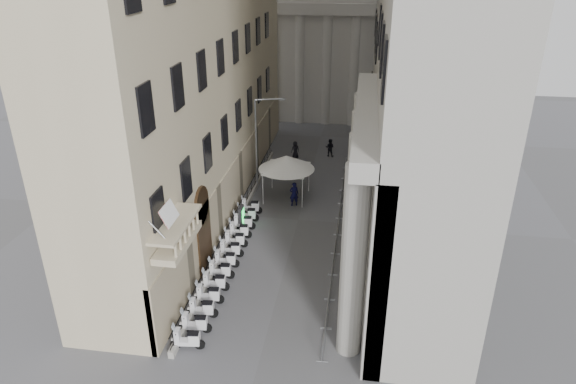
% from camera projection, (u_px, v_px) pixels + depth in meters
% --- Properties ---
extents(iron_fence, '(0.30, 28.00, 1.40)m').
position_uv_depth(iron_fence, '(238.00, 223.00, 37.66)').
color(iron_fence, black).
rests_on(iron_fence, ground).
extents(blue_awning, '(1.60, 3.00, 3.00)m').
position_uv_depth(blue_awning, '(357.00, 186.00, 43.70)').
color(blue_awning, navy).
rests_on(blue_awning, ground).
extents(flag, '(1.00, 1.40, 8.20)m').
position_uv_depth(flag, '(184.00, 346.00, 25.99)').
color(flag, '#9E0C11').
rests_on(flag, ground).
extents(scooter_0, '(1.45, 0.71, 1.50)m').
position_uv_depth(scooter_0, '(189.00, 348.00, 25.80)').
color(scooter_0, white).
rests_on(scooter_0, ground).
extents(scooter_1, '(1.45, 0.71, 1.50)m').
position_uv_depth(scooter_1, '(196.00, 332.00, 26.91)').
color(scooter_1, white).
rests_on(scooter_1, ground).
extents(scooter_2, '(1.45, 0.71, 1.50)m').
position_uv_depth(scooter_2, '(203.00, 317.00, 28.02)').
color(scooter_2, white).
rests_on(scooter_2, ground).
extents(scooter_3, '(1.45, 0.71, 1.50)m').
position_uv_depth(scooter_3, '(210.00, 303.00, 29.12)').
color(scooter_3, white).
rests_on(scooter_3, ground).
extents(scooter_4, '(1.45, 0.71, 1.50)m').
position_uv_depth(scooter_4, '(216.00, 290.00, 30.23)').
color(scooter_4, white).
rests_on(scooter_4, ground).
extents(scooter_5, '(1.45, 0.71, 1.50)m').
position_uv_depth(scooter_5, '(221.00, 278.00, 31.34)').
color(scooter_5, white).
rests_on(scooter_5, ground).
extents(scooter_6, '(1.45, 0.71, 1.50)m').
position_uv_depth(scooter_6, '(226.00, 267.00, 32.45)').
color(scooter_6, white).
rests_on(scooter_6, ground).
extents(scooter_7, '(1.45, 0.71, 1.50)m').
position_uv_depth(scooter_7, '(231.00, 257.00, 33.56)').
color(scooter_7, white).
rests_on(scooter_7, ground).
extents(scooter_8, '(1.45, 0.71, 1.50)m').
position_uv_depth(scooter_8, '(236.00, 247.00, 34.66)').
color(scooter_8, white).
rests_on(scooter_8, ground).
extents(scooter_9, '(1.45, 0.71, 1.50)m').
position_uv_depth(scooter_9, '(240.00, 238.00, 35.77)').
color(scooter_9, white).
rests_on(scooter_9, ground).
extents(scooter_10, '(1.45, 0.71, 1.50)m').
position_uv_depth(scooter_10, '(244.00, 229.00, 36.88)').
color(scooter_10, white).
rests_on(scooter_10, ground).
extents(scooter_11, '(1.45, 0.71, 1.50)m').
position_uv_depth(scooter_11, '(248.00, 221.00, 37.99)').
color(scooter_11, white).
rests_on(scooter_11, ground).
extents(scooter_12, '(1.45, 0.71, 1.50)m').
position_uv_depth(scooter_12, '(251.00, 213.00, 39.10)').
color(scooter_12, white).
rests_on(scooter_12, ground).
extents(barrier_0, '(0.60, 2.40, 1.10)m').
position_uv_depth(barrier_0, '(324.00, 345.00, 26.02)').
color(barrier_0, '#97999E').
rests_on(barrier_0, ground).
extents(barrier_1, '(0.60, 2.40, 1.10)m').
position_uv_depth(barrier_1, '(328.00, 314.00, 28.26)').
color(barrier_1, '#97999E').
rests_on(barrier_1, ground).
extents(barrier_2, '(0.60, 2.40, 1.10)m').
position_uv_depth(barrier_2, '(331.00, 287.00, 30.50)').
color(barrier_2, '#97999E').
rests_on(barrier_2, ground).
extents(barrier_3, '(0.60, 2.40, 1.10)m').
position_uv_depth(barrier_3, '(334.00, 264.00, 32.73)').
color(barrier_3, '#97999E').
rests_on(barrier_3, ground).
extents(barrier_4, '(0.60, 2.40, 1.10)m').
position_uv_depth(barrier_4, '(336.00, 244.00, 34.97)').
color(barrier_4, '#97999E').
rests_on(barrier_4, ground).
extents(barrier_5, '(0.60, 2.40, 1.10)m').
position_uv_depth(barrier_5, '(339.00, 227.00, 37.21)').
color(barrier_5, '#97999E').
rests_on(barrier_5, ground).
extents(barrier_6, '(0.60, 2.40, 1.10)m').
position_uv_depth(barrier_6, '(341.00, 211.00, 39.45)').
color(barrier_6, '#97999E').
rests_on(barrier_6, ground).
extents(barrier_7, '(0.60, 2.40, 1.10)m').
position_uv_depth(barrier_7, '(342.00, 197.00, 41.69)').
color(barrier_7, '#97999E').
rests_on(barrier_7, ground).
extents(barrier_8, '(0.60, 2.40, 1.10)m').
position_uv_depth(barrier_8, '(344.00, 185.00, 43.92)').
color(barrier_8, '#97999E').
rests_on(barrier_8, ground).
extents(barrier_9, '(0.60, 2.40, 1.10)m').
position_uv_depth(barrier_9, '(345.00, 173.00, 46.16)').
color(barrier_9, '#97999E').
rests_on(barrier_9, ground).
extents(security_tent, '(4.47, 4.47, 3.63)m').
position_uv_depth(security_tent, '(286.00, 162.00, 40.46)').
color(security_tent, white).
rests_on(security_tent, ground).
extents(street_lamp, '(2.42, 0.83, 7.60)m').
position_uv_depth(street_lamp, '(259.00, 136.00, 41.62)').
color(street_lamp, '#92959A').
rests_on(street_lamp, ground).
extents(info_kiosk, '(0.27, 0.81, 1.71)m').
position_uv_depth(info_kiosk, '(242.00, 217.00, 36.71)').
color(info_kiosk, black).
rests_on(info_kiosk, ground).
extents(pedestrian_a, '(0.84, 0.69, 1.97)m').
position_uv_depth(pedestrian_a, '(294.00, 194.00, 39.93)').
color(pedestrian_a, black).
rests_on(pedestrian_a, ground).
extents(pedestrian_b, '(0.95, 0.80, 1.76)m').
position_uv_depth(pedestrian_b, '(330.00, 148.00, 49.68)').
color(pedestrian_b, black).
rests_on(pedestrian_b, ground).
extents(pedestrian_c, '(0.97, 0.86, 1.67)m').
position_uv_depth(pedestrian_c, '(295.00, 150.00, 49.24)').
color(pedestrian_c, black).
rests_on(pedestrian_c, ground).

